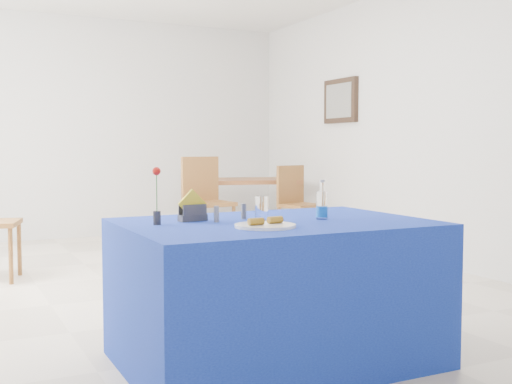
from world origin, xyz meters
TOP-DOWN VIEW (x-y plane):
  - floor at (0.00, 0.00)m, footprint 7.00×7.00m
  - room_shell at (0.00, 0.00)m, footprint 7.00×7.00m
  - picture_frame at (2.47, 1.60)m, footprint 0.06×0.64m
  - picture_art at (2.44, 1.60)m, footprint 0.02×0.52m
  - plate at (-0.38, -2.01)m, footprint 0.30×0.30m
  - drinking_glass at (-0.26, -1.74)m, footprint 0.07×0.07m
  - salt_shaker at (-0.51, -1.71)m, footprint 0.03×0.03m
  - pepper_shaker at (-0.32, -1.64)m, footprint 0.03×0.03m
  - blue_table at (-0.21, -1.80)m, footprint 1.60×1.10m
  - water_bottle at (0.07, -1.82)m, footprint 0.06×0.06m
  - napkin_holder at (-0.60, -1.61)m, footprint 0.16×0.08m
  - rose_vase at (-0.83, -1.68)m, footprint 0.04×0.04m
  - oak_table at (1.58, 2.50)m, footprint 1.53×1.16m
  - chair_bg_left at (0.89, 1.98)m, footprint 0.52×0.52m
  - chair_bg_right at (2.00, 1.83)m, footprint 0.51×0.51m
  - banana_pieces at (-0.37, -2.01)m, footprint 0.20×0.07m

SIDE VIEW (x-z plane):
  - floor at x=0.00m, z-range 0.00..0.00m
  - blue_table at x=-0.21m, z-range 0.00..0.76m
  - chair_bg_right at x=2.00m, z-range 0.07..1.01m
  - chair_bg_left at x=0.89m, z-range 0.08..1.13m
  - oak_table at x=1.58m, z-range 0.30..1.06m
  - plate at x=-0.38m, z-range 0.76..0.77m
  - banana_pieces at x=-0.37m, z-range 0.77..0.81m
  - salt_shaker at x=-0.51m, z-range 0.76..0.84m
  - pepper_shaker at x=-0.32m, z-range 0.76..0.84m
  - napkin_holder at x=-0.60m, z-range 0.72..0.89m
  - drinking_glass at x=-0.26m, z-range 0.76..0.89m
  - water_bottle at x=0.07m, z-range 0.72..0.94m
  - rose_vase at x=-0.83m, z-range 0.75..1.04m
  - picture_frame at x=2.47m, z-range 1.44..1.96m
  - picture_art at x=2.44m, z-range 1.50..1.90m
  - room_shell at x=0.00m, z-range -1.75..5.25m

